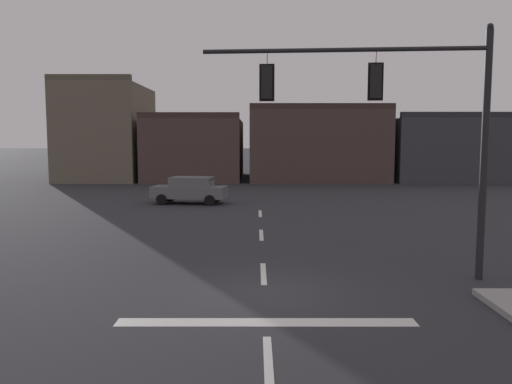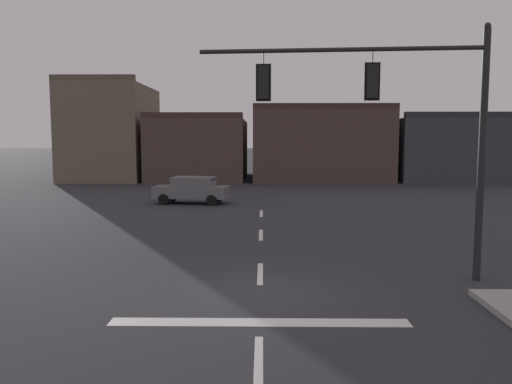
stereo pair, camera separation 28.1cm
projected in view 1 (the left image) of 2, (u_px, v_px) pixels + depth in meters
ground_plane at (262, 294)px, 12.92m from camera, size 400.00×400.00×0.00m
stop_bar_paint at (264, 322)px, 10.93m from camera, size 6.40×0.50×0.01m
lane_centreline at (261, 273)px, 14.91m from camera, size 0.16×26.40×0.01m
signal_mast_near_side at (399, 110)px, 14.03m from camera, size 7.78×0.81×6.94m
car_lot_nearside at (188, 189)px, 30.90m from camera, size 4.62×2.37×1.61m
building_row at (281, 145)px, 50.07m from camera, size 42.95×13.13×9.34m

